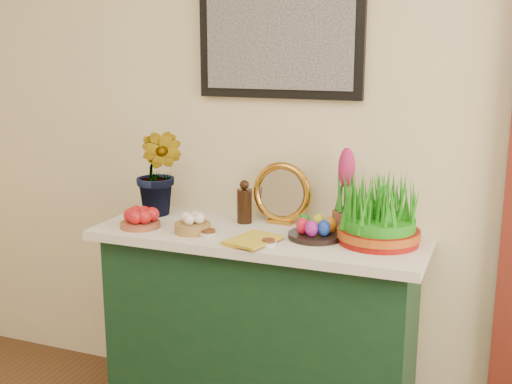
# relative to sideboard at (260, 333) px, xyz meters

# --- Properties ---
(sideboard) EXTENTS (1.30, 0.45, 0.85)m
(sideboard) POSITION_rel_sideboard_xyz_m (0.00, 0.00, 0.00)
(sideboard) COLOR #13351A
(sideboard) RESTS_ON ground
(tablecloth) EXTENTS (1.40, 0.55, 0.04)m
(tablecloth) POSITION_rel_sideboard_xyz_m (0.00, 0.00, 0.45)
(tablecloth) COLOR beige
(tablecloth) RESTS_ON sideboard
(hyacinth_green) EXTENTS (0.27, 0.23, 0.53)m
(hyacinth_green) POSITION_rel_sideboard_xyz_m (-0.52, 0.08, 0.73)
(hyacinth_green) COLOR #267D1C
(hyacinth_green) RESTS_ON tablecloth
(apple_bowl) EXTENTS (0.17, 0.17, 0.09)m
(apple_bowl) POSITION_rel_sideboard_xyz_m (-0.50, -0.14, 0.50)
(apple_bowl) COLOR brown
(apple_bowl) RESTS_ON tablecloth
(garlic_basket) EXTENTS (0.20, 0.20, 0.09)m
(garlic_basket) POSITION_rel_sideboard_xyz_m (-0.26, -0.12, 0.50)
(garlic_basket) COLOR #A97F44
(garlic_basket) RESTS_ON tablecloth
(vinegar_cruet) EXTENTS (0.07, 0.07, 0.19)m
(vinegar_cruet) POSITION_rel_sideboard_xyz_m (-0.11, 0.10, 0.55)
(vinegar_cruet) COLOR black
(vinegar_cruet) RESTS_ON tablecloth
(mirror) EXTENTS (0.27, 0.08, 0.27)m
(mirror) POSITION_rel_sideboard_xyz_m (0.04, 0.16, 0.60)
(mirror) COLOR #C3882B
(mirror) RESTS_ON tablecloth
(book) EXTENTS (0.19, 0.24, 0.03)m
(book) POSITION_rel_sideboard_xyz_m (-0.04, -0.15, 0.48)
(book) COLOR gold
(book) RESTS_ON tablecloth
(spice_dish_left) EXTENTS (0.07, 0.07, 0.03)m
(spice_dish_left) POSITION_rel_sideboard_xyz_m (-0.17, -0.15, 0.48)
(spice_dish_left) COLOR silver
(spice_dish_left) RESTS_ON tablecloth
(spice_dish_right) EXTENTS (0.06, 0.06, 0.03)m
(spice_dish_right) POSITION_rel_sideboard_xyz_m (0.10, -0.18, 0.48)
(spice_dish_right) COLOR silver
(spice_dish_right) RESTS_ON tablecloth
(egg_plate) EXTENTS (0.23, 0.23, 0.09)m
(egg_plate) POSITION_rel_sideboard_xyz_m (0.25, -0.02, 0.50)
(egg_plate) COLOR black
(egg_plate) RESTS_ON tablecloth
(hyacinth_pink) EXTENTS (0.11, 0.11, 0.36)m
(hyacinth_pink) POSITION_rel_sideboard_xyz_m (0.33, 0.12, 0.63)
(hyacinth_pink) COLOR brown
(hyacinth_pink) RESTS_ON tablecloth
(wheatgrass_sabzeh) EXTENTS (0.33, 0.33, 0.27)m
(wheatgrass_sabzeh) POSITION_rel_sideboard_xyz_m (0.50, 0.02, 0.58)
(wheatgrass_sabzeh) COLOR maroon
(wheatgrass_sabzeh) RESTS_ON tablecloth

